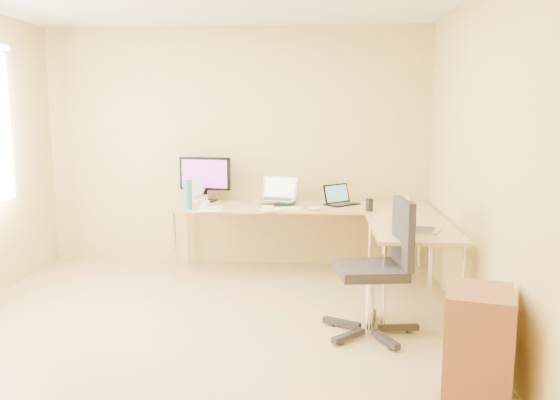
# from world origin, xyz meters

# --- Properties ---
(floor) EXTENTS (4.50, 4.50, 0.00)m
(floor) POSITION_xyz_m (0.00, 0.00, 0.00)
(floor) COLOR tan
(floor) RESTS_ON ground
(wall_back) EXTENTS (4.50, 0.00, 4.50)m
(wall_back) POSITION_xyz_m (0.00, 2.25, 1.30)
(wall_back) COLOR tan
(wall_back) RESTS_ON ground
(wall_front) EXTENTS (4.50, 0.00, 4.50)m
(wall_front) POSITION_xyz_m (0.00, -2.25, 1.30)
(wall_front) COLOR tan
(wall_front) RESTS_ON ground
(wall_right) EXTENTS (0.00, 4.50, 4.50)m
(wall_right) POSITION_xyz_m (2.10, 0.00, 1.30)
(wall_right) COLOR tan
(wall_right) RESTS_ON ground
(desk_main) EXTENTS (2.65, 0.70, 0.73)m
(desk_main) POSITION_xyz_m (0.72, 1.85, 0.36)
(desk_main) COLOR tan
(desk_main) RESTS_ON ground
(desk_return) EXTENTS (0.70, 1.30, 0.73)m
(desk_return) POSITION_xyz_m (1.70, 0.85, 0.36)
(desk_return) COLOR tan
(desk_return) RESTS_ON ground
(monitor) EXTENTS (0.59, 0.27, 0.48)m
(monitor) POSITION_xyz_m (-0.32, 2.05, 0.97)
(monitor) COLOR black
(monitor) RESTS_ON desk_main
(book_stack) EXTENTS (0.22, 0.28, 0.04)m
(book_stack) POSITION_xyz_m (0.55, 1.96, 0.75)
(book_stack) COLOR #185C50
(book_stack) RESTS_ON desk_main
(laptop_center) EXTENTS (0.43, 0.36, 0.24)m
(laptop_center) POSITION_xyz_m (0.47, 1.87, 0.89)
(laptop_center) COLOR silver
(laptop_center) RESTS_ON desk_main
(laptop_black) EXTENTS (0.42, 0.41, 0.21)m
(laptop_black) POSITION_xyz_m (1.14, 1.91, 0.84)
(laptop_black) COLOR black
(laptop_black) RESTS_ON desk_main
(keyboard) EXTENTS (0.42, 0.25, 0.02)m
(keyboard) POSITION_xyz_m (0.54, 1.55, 0.74)
(keyboard) COLOR white
(keyboard) RESTS_ON desk_main
(mouse) EXTENTS (0.13, 0.11, 0.04)m
(mouse) POSITION_xyz_m (0.86, 1.55, 0.75)
(mouse) COLOR beige
(mouse) RESTS_ON desk_main
(mug) EXTENTS (0.12, 0.12, 0.09)m
(mug) POSITION_xyz_m (-0.22, 1.55, 0.77)
(mug) COLOR silver
(mug) RESTS_ON desk_main
(cd_stack) EXTENTS (0.14, 0.14, 0.03)m
(cd_stack) POSITION_xyz_m (0.39, 1.55, 0.75)
(cd_stack) COLOR silver
(cd_stack) RESTS_ON desk_main
(water_bottle) EXTENTS (0.10, 0.10, 0.29)m
(water_bottle) POSITION_xyz_m (-0.40, 1.55, 0.88)
(water_bottle) COLOR teal
(water_bottle) RESTS_ON desk_main
(papers) EXTENTS (0.27, 0.36, 0.01)m
(papers) POSITION_xyz_m (-0.17, 1.55, 0.73)
(papers) COLOR white
(papers) RESTS_ON desk_main
(white_box) EXTENTS (0.23, 0.18, 0.08)m
(white_box) POSITION_xyz_m (-0.40, 2.03, 0.77)
(white_box) COLOR silver
(white_box) RESTS_ON desk_main
(desk_fan) EXTENTS (0.23, 0.23, 0.24)m
(desk_fan) POSITION_xyz_m (-0.40, 1.96, 0.85)
(desk_fan) COLOR silver
(desk_fan) RESTS_ON desk_main
(black_cup) EXTENTS (0.09, 0.09, 0.12)m
(black_cup) POSITION_xyz_m (1.39, 1.55, 0.79)
(black_cup) COLOR black
(black_cup) RESTS_ON desk_main
(laptop_return) EXTENTS (0.41, 0.37, 0.23)m
(laptop_return) POSITION_xyz_m (1.73, 0.63, 0.84)
(laptop_return) COLOR #A8A8BC
(laptop_return) RESTS_ON desk_return
(office_chair) EXTENTS (0.71, 0.71, 1.05)m
(office_chair) POSITION_xyz_m (1.30, 0.22, 0.50)
(office_chair) COLOR black
(office_chair) RESTS_ON ground
(cabinet) EXTENTS (0.48, 0.54, 0.63)m
(cabinet) POSITION_xyz_m (1.83, -0.78, 0.36)
(cabinet) COLOR brown
(cabinet) RESTS_ON ground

